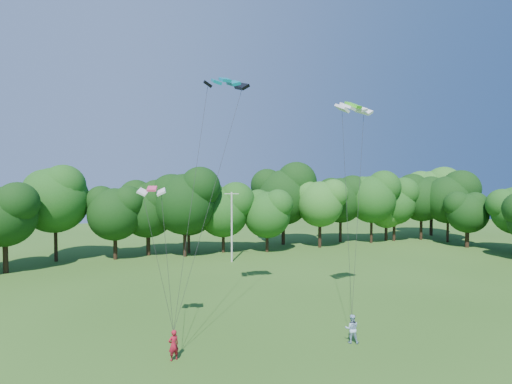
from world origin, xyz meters
name	(u,v)px	position (x,y,z in m)	size (l,w,h in m)	color
utility_pole	(232,226)	(6.57, 30.11, 4.35)	(1.58, 0.77, 8.47)	#B9BAB1
kite_flyer_left	(174,345)	(-5.18, 7.04, 0.87)	(0.63, 0.42, 1.73)	maroon
kite_flyer_right	(352,329)	(5.50, 5.03, 0.89)	(0.87, 0.67, 1.78)	#9FBDDD
kite_teal	(225,80)	(-0.34, 12.16, 17.24)	(3.24, 1.64, 0.63)	#047284
kite_green	(353,105)	(8.35, 8.91, 15.53)	(3.00, 1.72, 0.66)	#43C71D
kite_pink	(152,189)	(-5.93, 9.45, 9.62)	(1.79, 1.21, 0.34)	#D93C6A
tree_back_center	(185,196)	(2.08, 35.48, 7.81)	(8.60, 8.60, 12.51)	#302412
tree_back_east	(386,204)	(34.85, 35.41, 5.87)	(6.47, 6.47, 9.41)	#301F13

